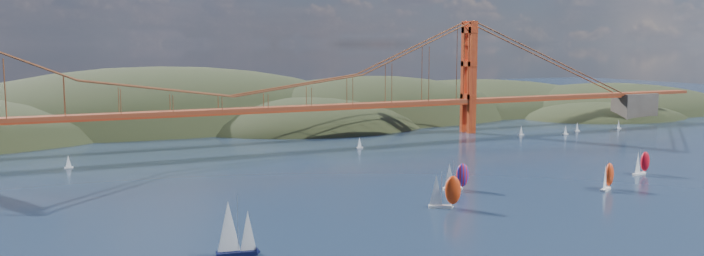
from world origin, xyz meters
name	(u,v)px	position (x,y,z in m)	size (l,w,h in m)	color
headlands	(263,141)	(44.95, 278.29, -12.46)	(725.00, 225.00, 96.00)	black
bridge	(227,72)	(-1.75, 180.00, 32.23)	(552.00, 12.00, 55.00)	brown
sloop_navy	(234,229)	(-40.42, 33.44, 5.75)	(8.67, 5.35, 13.02)	black
racer_0	(444,191)	(22.06, 50.59, 4.69)	(8.81, 6.56, 9.93)	silver
racer_1	(607,176)	(78.97, 48.77, 4.26)	(8.00, 5.95, 9.02)	silver
racer_2	(641,163)	(108.32, 62.29, 4.09)	(7.67, 3.57, 8.66)	white
racer_rwb	(456,176)	(37.98, 68.80, 4.27)	(8.09, 5.26, 9.04)	silver
distant_boat_3	(68,162)	(-65.77, 157.93, 2.41)	(3.00, 2.00, 4.70)	silver
distant_boat_4	(521,130)	(137.41, 160.29, 2.41)	(3.00, 2.00, 4.70)	silver
distant_boat_5	(566,130)	(157.91, 152.24, 2.41)	(3.00, 2.00, 4.70)	silver
distant_boat_6	(577,127)	(172.23, 159.53, 2.41)	(3.00, 2.00, 4.70)	silver
distant_boat_7	(619,124)	(198.98, 158.00, 2.41)	(3.00, 2.00, 4.70)	silver
distant_boat_8	(360,143)	(48.19, 155.90, 2.41)	(3.00, 2.00, 4.70)	silver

